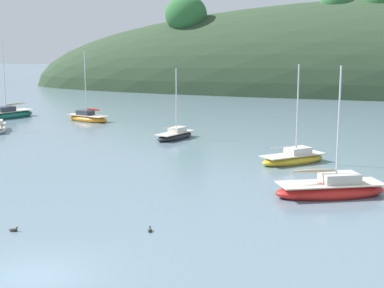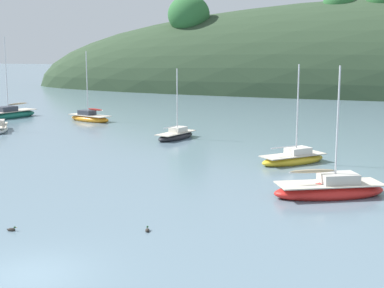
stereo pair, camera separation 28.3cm
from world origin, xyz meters
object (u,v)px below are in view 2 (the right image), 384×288
sailboat_navy_dinghy (90,118)px  duck_trailing (12,230)px  sailboat_white_near (294,159)px  sailboat_blue_center (330,190)px  duck_lone_right (147,230)px  sailboat_cream_ketch (176,135)px  sailboat_teal_outer (11,114)px

sailboat_navy_dinghy → duck_trailing: bearing=-69.0°
sailboat_white_near → sailboat_blue_center: size_ratio=0.97×
sailboat_navy_dinghy → duck_lone_right: sailboat_navy_dinghy is taller
sailboat_blue_center → sailboat_cream_ketch: 20.28m
sailboat_blue_center → duck_lone_right: (-7.14, -7.88, -0.32)m
sailboat_blue_center → sailboat_white_near: bearing=108.9°
sailboat_blue_center → duck_trailing: size_ratio=16.45×
sailboat_teal_outer → duck_trailing: size_ratio=21.08×
duck_trailing → duck_lone_right: 5.76m
sailboat_navy_dinghy → duck_lone_right: (18.28, -31.55, -0.29)m
sailboat_white_near → sailboat_navy_dinghy: sailboat_navy_dinghy is taller
sailboat_white_near → duck_lone_right: (-4.43, -15.83, -0.27)m
sailboat_navy_dinghy → duck_trailing: size_ratio=17.43×
sailboat_white_near → sailboat_teal_outer: (-32.22, 15.83, 0.07)m
sailboat_cream_ketch → sailboat_navy_dinghy: bearing=145.4°
sailboat_cream_ketch → sailboat_white_near: bearing=-34.8°
sailboat_teal_outer → sailboat_cream_ketch: (21.64, -8.47, -0.09)m
sailboat_navy_dinghy → duck_trailing: sailboat_navy_dinghy is taller
sailboat_blue_center → duck_trailing: sailboat_blue_center is taller
sailboat_white_near → sailboat_teal_outer: sailboat_teal_outer is taller
duck_trailing → sailboat_cream_ketch: bearing=91.4°
sailboat_teal_outer → sailboat_navy_dinghy: (9.51, -0.11, -0.05)m
sailboat_cream_ketch → duck_lone_right: bearing=-75.1°
sailboat_white_near → sailboat_navy_dinghy: bearing=145.3°
sailboat_white_near → sailboat_blue_center: (2.71, -7.94, 0.05)m
sailboat_white_near → sailboat_blue_center: sailboat_blue_center is taller
sailboat_navy_dinghy → sailboat_teal_outer: bearing=179.3°
sailboat_teal_outer → duck_lone_right: (27.79, -31.66, -0.34)m
sailboat_cream_ketch → duck_trailing: sailboat_cream_ketch is taller
duck_lone_right → sailboat_navy_dinghy: bearing=120.1°
sailboat_blue_center → sailboat_navy_dinghy: bearing=137.0°
sailboat_white_near → duck_lone_right: bearing=-105.6°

